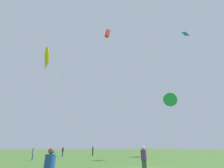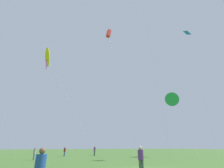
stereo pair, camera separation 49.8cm
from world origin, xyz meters
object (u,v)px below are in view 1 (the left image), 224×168
at_px(person_standing_4, 33,153).
at_px(kite_flying_7, 107,34).
at_px(kite_flying_2, 47,57).
at_px(person_standing_0, 93,150).
at_px(kite_flying_4, 186,35).
at_px(person_standing_1, 63,151).
at_px(person_standing_3, 144,158).
at_px(kite_flying_1, 169,100).

height_order(person_standing_4, kite_flying_7, kite_flying_7).
xyz_separation_m(person_standing_4, kite_flying_2, (-0.54, -2.59, 14.07)).
bearing_deg(person_standing_4, person_standing_0, -55.29).
xyz_separation_m(person_standing_4, kite_flying_4, (27.54, -8.64, 25.02)).
xyz_separation_m(person_standing_4, kite_flying_7, (13.96, 4.88, 29.74)).
relative_size(person_standing_1, person_standing_3, 0.96).
height_order(person_standing_0, person_standing_4, person_standing_0).
relative_size(person_standing_3, kite_flying_2, 0.11).
bearing_deg(person_standing_1, kite_flying_2, -38.52).
distance_m(person_standing_4, kite_flying_1, 29.06).
bearing_deg(person_standing_3, kite_flying_4, 42.70).
xyz_separation_m(person_standing_0, person_standing_3, (-6.21, -24.35, -0.06)).
bearing_deg(person_standing_1, person_standing_4, -44.10).
height_order(person_standing_1, person_standing_3, person_standing_3).
bearing_deg(person_standing_0, person_standing_1, -109.54).
distance_m(person_standing_0, person_standing_4, 14.06).
xyz_separation_m(person_standing_0, person_standing_1, (-6.22, 0.27, -0.10)).
relative_size(person_standing_0, kite_flying_1, 0.14).
bearing_deg(person_standing_3, person_standing_1, 111.42).
xyz_separation_m(person_standing_1, kite_flying_2, (-6.36, -10.11, 14.00)).
xyz_separation_m(person_standing_0, kite_flying_1, (14.77, -9.24, 10.86)).
height_order(person_standing_1, kite_flying_4, kite_flying_4).
relative_size(kite_flying_4, kite_flying_7, 0.84).
xyz_separation_m(person_standing_0, kite_flying_4, (15.49, -15.89, 24.85)).
xyz_separation_m(person_standing_3, kite_flying_2, (-6.37, 14.51, 13.96)).
bearing_deg(person_standing_0, kite_flying_4, 27.18).
relative_size(person_standing_3, kite_flying_4, 0.07).
height_order(person_standing_3, kite_flying_4, kite_flying_4).
xyz_separation_m(person_standing_1, person_standing_4, (-5.82, -7.52, -0.07)).
bearing_deg(kite_flying_1, person_standing_1, 155.63).
bearing_deg(kite_flying_4, person_standing_1, 143.34).
bearing_deg(kite_flying_7, person_standing_4, -160.74).
bearing_deg(kite_flying_4, kite_flying_2, 167.85).
xyz_separation_m(person_standing_1, kite_flying_1, (20.99, -9.51, 10.96)).
xyz_separation_m(kite_flying_2, kite_flying_7, (14.50, 7.47, 15.66)).
distance_m(person_standing_0, kite_flying_7, 29.72).
relative_size(kite_flying_1, kite_flying_4, 0.51).
bearing_deg(person_standing_1, kite_flying_1, 59.29).
bearing_deg(kite_flying_4, person_standing_0, 134.27).
bearing_deg(kite_flying_2, person_standing_4, 78.24).
bearing_deg(kite_flying_7, person_standing_0, 128.89).
bearing_deg(person_standing_4, person_standing_3, -157.51).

